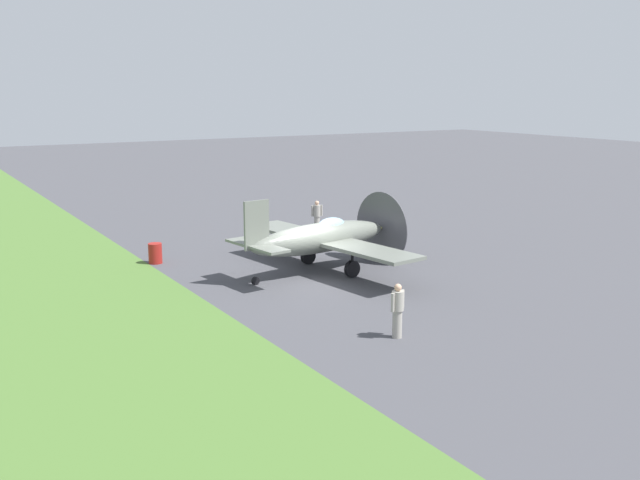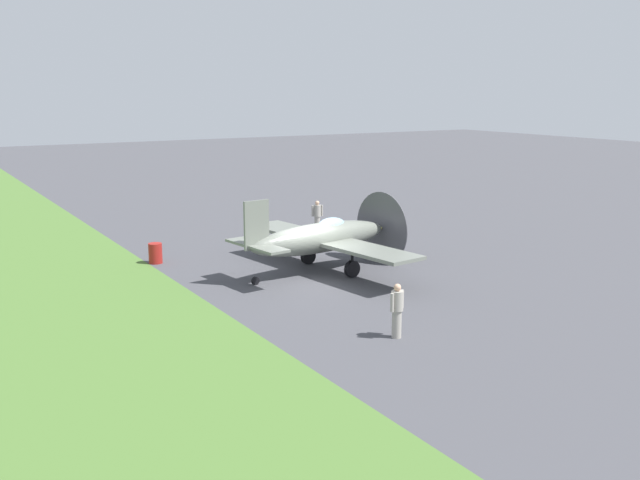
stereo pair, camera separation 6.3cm
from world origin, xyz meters
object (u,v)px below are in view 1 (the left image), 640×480
(airplane_lead, at_px, (323,238))
(fuel_drum, at_px, (155,253))
(ground_crew_mechanic, at_px, (317,216))
(ground_crew_chief, at_px, (397,309))

(airplane_lead, height_order, fuel_drum, airplane_lead)
(airplane_lead, relative_size, ground_crew_mechanic, 5.73)
(ground_crew_chief, xyz_separation_m, ground_crew_mechanic, (-15.71, 6.47, 0.00))
(ground_crew_mechanic, bearing_deg, fuel_drum, 29.70)
(airplane_lead, bearing_deg, fuel_drum, -139.91)
(airplane_lead, bearing_deg, ground_crew_chief, -23.31)
(ground_crew_chief, bearing_deg, ground_crew_mechanic, 50.42)
(airplane_lead, xyz_separation_m, fuel_drum, (-5.10, -5.59, -1.02))
(ground_crew_mechanic, distance_m, fuel_drum, 10.00)
(airplane_lead, distance_m, ground_crew_mechanic, 8.50)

